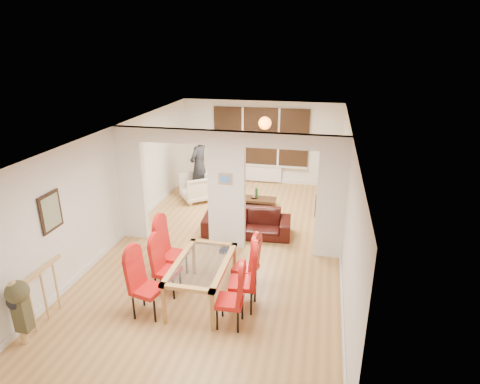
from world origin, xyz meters
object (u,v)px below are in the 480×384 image
(sofa, at_px, (247,222))
(bowl, at_px, (254,197))
(bottle, at_px, (256,193))
(dining_table, at_px, (202,281))
(dining_chair_rc, at_px, (245,264))
(person, at_px, (199,166))
(armchair, at_px, (197,187))
(dining_chair_la, at_px, (147,285))
(dining_chair_rb, at_px, (243,279))
(television, at_px, (321,199))
(dining_chair_lc, at_px, (173,251))
(dining_chair_lb, at_px, (167,268))
(coffee_table, at_px, (259,202))
(dining_chair_ra, at_px, (230,297))

(sofa, xyz_separation_m, bowl, (-0.15, 1.80, -0.07))
(bottle, bearing_deg, dining_table, -92.09)
(dining_table, bearing_deg, dining_chair_rc, 36.02)
(person, bearing_deg, armchair, 10.75)
(dining_chair_la, relative_size, bowl, 5.67)
(person, bearing_deg, dining_table, 33.17)
(dining_chair_rb, distance_m, armchair, 5.16)
(television, bearing_deg, dining_chair_lc, 169.76)
(dining_chair_rc, bearing_deg, sofa, 112.64)
(armchair, bearing_deg, sofa, 8.35)
(dining_chair_la, bearing_deg, dining_chair_lc, 102.08)
(sofa, bearing_deg, dining_chair_rb, -84.63)
(dining_chair_lb, xyz_separation_m, bottle, (0.83, 4.48, -0.16))
(armchair, height_order, bottle, armchair)
(dining_chair_lb, distance_m, coffee_table, 4.55)
(dining_chair_ra, bearing_deg, armchair, 109.68)
(dining_chair_lb, distance_m, dining_chair_lc, 0.49)
(dining_chair_rb, bearing_deg, bottle, 89.97)
(television, relative_size, bowl, 5.43)
(dining_chair_lc, height_order, person, person)
(dining_table, bearing_deg, dining_chair_la, -142.90)
(dining_table, distance_m, dining_chair_la, 0.96)
(dining_chair_lc, xyz_separation_m, dining_chair_rb, (1.48, -0.61, -0.02))
(dining_chair_ra, bearing_deg, dining_chair_lb, 150.86)
(coffee_table, bearing_deg, bowl, -179.80)
(dining_chair_rb, height_order, bottle, dining_chair_rb)
(dining_chair_la, bearing_deg, bottle, 92.51)
(dining_chair_ra, relative_size, dining_chair_rc, 1.02)
(armchair, bearing_deg, television, 53.56)
(dining_chair_rc, xyz_separation_m, coffee_table, (-0.42, 4.01, -0.40))
(dining_chair_rb, relative_size, bowl, 5.73)
(person, bearing_deg, dining_chair_lb, 25.79)
(dining_chair_lc, height_order, television, dining_chair_lc)
(dining_chair_lc, xyz_separation_m, television, (2.68, 4.00, -0.27))
(dining_chair_ra, relative_size, bottle, 3.51)
(dining_chair_la, distance_m, dining_chair_lc, 1.12)
(dining_chair_lc, relative_size, armchair, 1.37)
(television, xyz_separation_m, bottle, (-1.77, 0.01, 0.05))
(dining_table, xyz_separation_m, dining_chair_la, (-0.76, -0.57, 0.18))
(dining_chair_lc, distance_m, bottle, 4.11)
(dining_chair_la, relative_size, dining_chair_rb, 0.99)
(person, distance_m, bowl, 1.84)
(sofa, height_order, bottle, sofa)
(sofa, bearing_deg, dining_chair_ra, -87.87)
(dining_chair_lb, height_order, person, person)
(sofa, relative_size, armchair, 2.42)
(dining_chair_rc, height_order, television, dining_chair_rc)
(armchair, bearing_deg, dining_chair_rb, -9.78)
(dining_chair_lb, relative_size, person, 0.54)
(dining_chair_lb, distance_m, television, 5.18)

